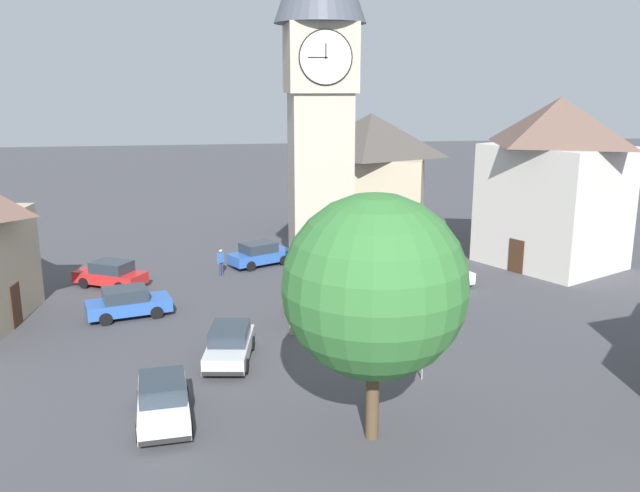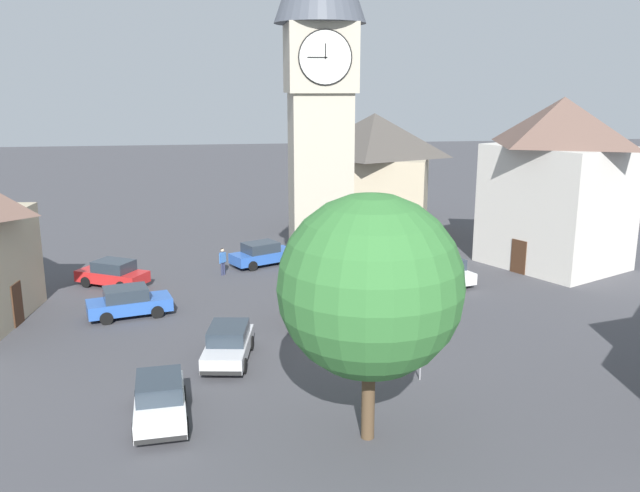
{
  "view_description": "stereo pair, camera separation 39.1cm",
  "coord_description": "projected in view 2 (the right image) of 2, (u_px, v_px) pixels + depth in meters",
  "views": [
    {
      "loc": [
        4.97,
        31.14,
        11.51
      ],
      "look_at": [
        0.0,
        0.0,
        3.82
      ],
      "focal_mm": 37.66,
      "sensor_mm": 36.0,
      "label": 1
    },
    {
      "loc": [
        4.58,
        31.2,
        11.51
      ],
      "look_at": [
        0.0,
        0.0,
        3.82
      ],
      "focal_mm": 37.66,
      "sensor_mm": 36.0,
      "label": 2
    }
  ],
  "objects": [
    {
      "name": "road_sign",
      "position": [
        421.0,
        335.0,
        26.26
      ],
      "size": [
        0.6,
        0.07,
        2.8
      ],
      "color": "gray",
      "rests_on": "ground"
    },
    {
      "name": "clock_tower",
      "position": [
        320.0,
        78.0,
        30.59
      ],
      "size": [
        4.16,
        4.16,
        20.08
      ],
      "color": "#A59C89",
      "rests_on": "ground"
    },
    {
      "name": "car_black_far",
      "position": [
        160.0,
        400.0,
        23.36
      ],
      "size": [
        2.07,
        4.26,
        1.53
      ],
      "color": "white",
      "rests_on": "ground"
    },
    {
      "name": "car_green_alley",
      "position": [
        129.0,
        302.0,
        33.79
      ],
      "size": [
        4.42,
        2.68,
        1.53
      ],
      "color": "#2D5BB7",
      "rests_on": "ground"
    },
    {
      "name": "tree",
      "position": [
        370.0,
        287.0,
        21.12
      ],
      "size": [
        5.94,
        5.94,
        8.24
      ],
      "color": "brown",
      "rests_on": "ground"
    },
    {
      "name": "car_white_side",
      "position": [
        113.0,
        273.0,
        38.85
      ],
      "size": [
        4.42,
        3.52,
        1.53
      ],
      "color": "red",
      "rests_on": "ground"
    },
    {
      "name": "building_corner_back",
      "position": [
        558.0,
        182.0,
        42.22
      ],
      "size": [
        9.72,
        10.17,
        10.68
      ],
      "color": "beige",
      "rests_on": "ground"
    },
    {
      "name": "car_silver_kerb",
      "position": [
        228.0,
        344.0,
        28.36
      ],
      "size": [
        2.34,
        4.35,
        1.53
      ],
      "color": "silver",
      "rests_on": "ground"
    },
    {
      "name": "car_blue_kerb",
      "position": [
        444.0,
        270.0,
        39.6
      ],
      "size": [
        2.91,
        4.45,
        1.53
      ],
      "color": "white",
      "rests_on": "ground"
    },
    {
      "name": "building_hall_far",
      "position": [
        374.0,
        172.0,
        52.47
      ],
      "size": [
        10.7,
        10.12,
        9.24
      ],
      "color": "tan",
      "rests_on": "ground"
    },
    {
      "name": "car_red_corner",
      "position": [
        262.0,
        254.0,
        43.28
      ],
      "size": [
        4.44,
        3.37,
        1.53
      ],
      "color": "#2D5BB7",
      "rests_on": "ground"
    },
    {
      "name": "ground_plane",
      "position": [
        320.0,
        320.0,
        33.36
      ],
      "size": [
        200.0,
        200.0,
        0.0
      ],
      "primitive_type": "plane",
      "color": "#424247"
    },
    {
      "name": "pedestrian",
      "position": [
        223.0,
        259.0,
        41.02
      ],
      "size": [
        0.43,
        0.42,
        1.69
      ],
      "color": "#2D3351",
      "rests_on": "ground"
    }
  ]
}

